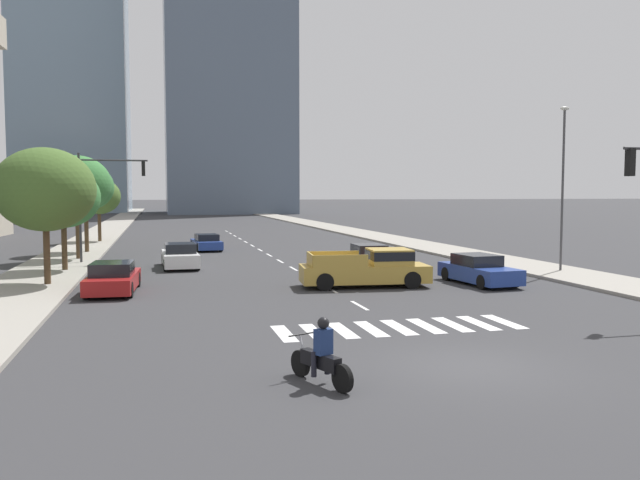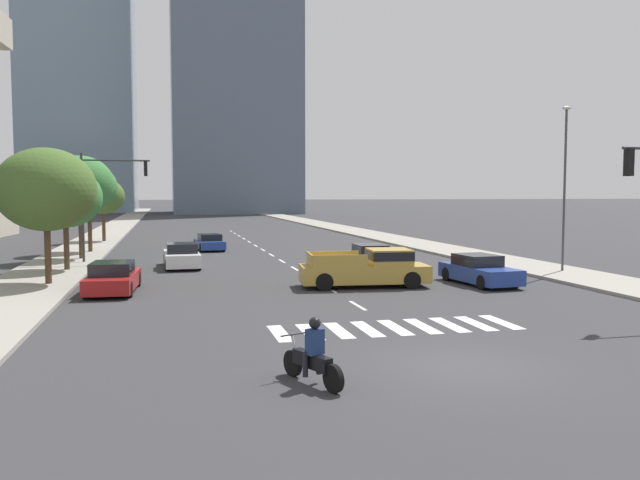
# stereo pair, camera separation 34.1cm
# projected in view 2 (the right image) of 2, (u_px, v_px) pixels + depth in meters

# --- Properties ---
(ground_plane) EXTENTS (800.00, 800.00, 0.00)m
(ground_plane) POSITION_uv_depth(u_px,v_px,m) (462.00, 367.00, 15.37)
(ground_plane) COLOR #333335
(sidewalk_east) EXTENTS (4.00, 260.00, 0.15)m
(sidewalk_east) POSITION_uv_depth(u_px,v_px,m) (440.00, 248.00, 47.41)
(sidewalk_east) COLOR gray
(sidewalk_east) RESTS_ON ground
(sidewalk_west) EXTENTS (4.00, 260.00, 0.15)m
(sidewalk_west) POSITION_uv_depth(u_px,v_px,m) (73.00, 256.00, 41.53)
(sidewalk_west) COLOR gray
(sidewalk_west) RESTS_ON ground
(crosswalk_near) EXTENTS (7.65, 2.33, 0.01)m
(crosswalk_near) POSITION_uv_depth(u_px,v_px,m) (395.00, 327.00, 19.84)
(crosswalk_near) COLOR silver
(crosswalk_near) RESTS_ON ground
(lane_divider_center) EXTENTS (0.14, 50.00, 0.01)m
(lane_divider_center) POSITION_uv_depth(u_px,v_px,m) (263.00, 250.00, 47.01)
(lane_divider_center) COLOR silver
(lane_divider_center) RESTS_ON ground
(motorcycle_lead) EXTENTS (1.07, 2.00, 1.49)m
(motorcycle_lead) POSITION_uv_depth(u_px,v_px,m) (313.00, 358.00, 13.91)
(motorcycle_lead) COLOR black
(motorcycle_lead) RESTS_ON ground
(pickup_truck) EXTENTS (5.79, 2.57, 1.67)m
(pickup_truck) POSITION_uv_depth(u_px,v_px,m) (370.00, 268.00, 28.46)
(pickup_truck) COLOR #B28E38
(pickup_truck) RESTS_ON ground
(sedan_red_0) EXTENTS (2.11, 4.67, 1.30)m
(sedan_red_0) POSITION_uv_depth(u_px,v_px,m) (113.00, 278.00, 26.85)
(sedan_red_0) COLOR maroon
(sedan_red_0) RESTS_ON ground
(sedan_blue_1) EXTENTS (2.09, 4.43, 1.19)m
(sedan_blue_1) POSITION_uv_depth(u_px,v_px,m) (209.00, 243.00, 46.75)
(sedan_blue_1) COLOR navy
(sedan_blue_1) RESTS_ON ground
(sedan_red_2) EXTENTS (1.97, 4.59, 1.34)m
(sedan_red_2) POSITION_uv_depth(u_px,v_px,m) (371.00, 258.00, 35.07)
(sedan_red_2) COLOR maroon
(sedan_red_2) RESTS_ON ground
(sedan_white_3) EXTENTS (1.99, 4.66, 1.37)m
(sedan_white_3) POSITION_uv_depth(u_px,v_px,m) (182.00, 256.00, 35.87)
(sedan_white_3) COLOR silver
(sedan_white_3) RESTS_ON ground
(sedan_blue_4) EXTENTS (2.16, 4.59, 1.34)m
(sedan_blue_4) POSITION_uv_depth(u_px,v_px,m) (479.00, 271.00, 29.30)
(sedan_blue_4) COLOR navy
(sedan_blue_4) RESTS_ON ground
(traffic_signal_far) EXTENTS (4.12, 0.28, 6.29)m
(traffic_signal_far) POSITION_uv_depth(u_px,v_px,m) (107.00, 188.00, 37.45)
(traffic_signal_far) COLOR #333335
(traffic_signal_far) RESTS_ON sidewalk_west
(street_lamp_east) EXTENTS (0.50, 0.24, 8.39)m
(street_lamp_east) POSITION_uv_depth(u_px,v_px,m) (565.00, 177.00, 32.88)
(street_lamp_east) COLOR #3F3F42
(street_lamp_east) RESTS_ON sidewalk_east
(street_tree_nearest) EXTENTS (4.30, 4.30, 5.97)m
(street_tree_nearest) POSITION_uv_depth(u_px,v_px,m) (46.00, 190.00, 28.20)
(street_tree_nearest) COLOR #4C3823
(street_tree_nearest) RESTS_ON sidewalk_west
(street_tree_second) EXTENTS (3.75, 3.75, 5.37)m
(street_tree_second) POSITION_uv_depth(u_px,v_px,m) (65.00, 197.00, 33.50)
(street_tree_second) COLOR #4C3823
(street_tree_second) RESTS_ON sidewalk_west
(street_tree_third) EXTENTS (4.06, 4.06, 6.28)m
(street_tree_third) POSITION_uv_depth(u_px,v_px,m) (80.00, 184.00, 39.22)
(street_tree_third) COLOR #4C3823
(street_tree_third) RESTS_ON sidewalk_west
(street_tree_fourth) EXTENTS (3.77, 3.77, 6.00)m
(street_tree_fourth) POSITION_uv_depth(u_px,v_px,m) (89.00, 187.00, 43.82)
(street_tree_fourth) COLOR #4C3823
(street_tree_fourth) RESTS_ON sidewalk_west
(street_tree_fifth) EXTENTS (3.52, 3.52, 5.23)m
(street_tree_fifth) POSITION_uv_depth(u_px,v_px,m) (103.00, 196.00, 53.56)
(street_tree_fifth) COLOR #4C3823
(street_tree_fifth) RESTS_ON sidewalk_west
(office_tower_left_skyline) EXTENTS (22.67, 26.35, 76.11)m
(office_tower_left_skyline) POSITION_uv_depth(u_px,v_px,m) (80.00, 40.00, 140.90)
(office_tower_left_skyline) COLOR #7A93A8
(office_tower_left_skyline) RESTS_ON ground
(office_tower_center_skyline) EXTENTS (25.41, 25.48, 94.65)m
(office_tower_center_skyline) POSITION_uv_depth(u_px,v_px,m) (232.00, 8.00, 133.67)
(office_tower_center_skyline) COLOR slate
(office_tower_center_skyline) RESTS_ON ground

